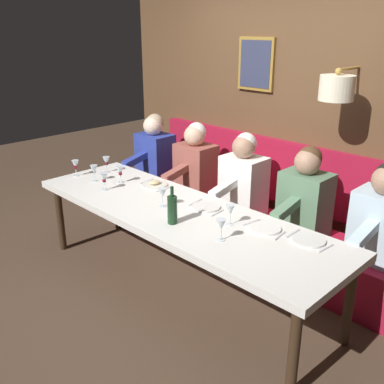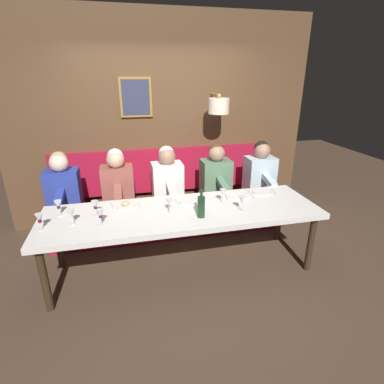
% 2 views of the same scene
% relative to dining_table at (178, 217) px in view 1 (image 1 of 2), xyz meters
% --- Properties ---
extents(ground_plane, '(12.00, 12.00, 0.00)m').
position_rel_dining_table_xyz_m(ground_plane, '(0.00, 0.00, -0.68)').
color(ground_plane, '#4C3828').
extents(dining_table, '(0.90, 2.95, 0.74)m').
position_rel_dining_table_xyz_m(dining_table, '(0.00, 0.00, 0.00)').
color(dining_table, silver).
rests_on(dining_table, ground_plane).
extents(banquette_bench, '(0.52, 3.15, 0.45)m').
position_rel_dining_table_xyz_m(banquette_bench, '(0.89, 0.00, -0.46)').
color(banquette_bench, maroon).
rests_on(banquette_bench, ground_plane).
extents(back_wall_panel, '(0.59, 4.35, 2.90)m').
position_rel_dining_table_xyz_m(back_wall_panel, '(1.46, -0.01, 0.68)').
color(back_wall_panel, brown).
rests_on(back_wall_panel, ground_plane).
extents(diner_nearest, '(0.60, 0.40, 0.79)m').
position_rel_dining_table_xyz_m(diner_nearest, '(0.88, -1.31, 0.13)').
color(diner_nearest, silver).
rests_on(diner_nearest, banquette_bench).
extents(diner_near, '(0.60, 0.40, 0.79)m').
position_rel_dining_table_xyz_m(diner_near, '(0.88, -0.65, 0.13)').
color(diner_near, '#567A5B').
rests_on(diner_near, banquette_bench).
extents(diner_middle, '(0.60, 0.40, 0.79)m').
position_rel_dining_table_xyz_m(diner_middle, '(0.88, 0.03, 0.13)').
color(diner_middle, white).
rests_on(diner_middle, banquette_bench).
extents(diner_far, '(0.60, 0.40, 0.79)m').
position_rel_dining_table_xyz_m(diner_far, '(0.88, 0.67, 0.13)').
color(diner_far, '#934C42').
rests_on(diner_far, banquette_bench).
extents(diner_farthest, '(0.60, 0.40, 0.79)m').
position_rel_dining_table_xyz_m(diner_farthest, '(0.88, 1.33, 0.13)').
color(diner_farthest, '#283893').
rests_on(diner_farthest, banquette_bench).
extents(place_setting_0, '(0.24, 0.33, 0.01)m').
position_rel_dining_table_xyz_m(place_setting_0, '(0.21, -0.72, 0.07)').
color(place_setting_0, white).
rests_on(place_setting_0, dining_table).
extents(place_setting_1, '(0.24, 0.31, 0.01)m').
position_rel_dining_table_xyz_m(place_setting_1, '(0.28, -1.05, 0.07)').
color(place_setting_1, silver).
rests_on(place_setting_1, dining_table).
extents(place_setting_2, '(0.24, 0.32, 0.05)m').
position_rel_dining_table_xyz_m(place_setting_2, '(0.25, 0.60, 0.07)').
color(place_setting_2, silver).
rests_on(place_setting_2, dining_table).
extents(place_setting_3, '(0.24, 0.33, 0.01)m').
position_rel_dining_table_xyz_m(place_setting_3, '(0.20, -0.12, 0.07)').
color(place_setting_3, silver).
rests_on(place_setting_3, dining_table).
extents(wine_glass_0, '(0.07, 0.07, 0.16)m').
position_rel_dining_table_xyz_m(wine_glass_0, '(0.09, -0.48, 0.18)').
color(wine_glass_0, silver).
rests_on(wine_glass_0, dining_table).
extents(wine_glass_1, '(0.07, 0.07, 0.16)m').
position_rel_dining_table_xyz_m(wine_glass_1, '(-0.15, -0.60, 0.18)').
color(wine_glass_1, silver).
rests_on(wine_glass_1, dining_table).
extents(wine_glass_2, '(0.07, 0.07, 0.16)m').
position_rel_dining_table_xyz_m(wine_glass_2, '(-0.12, 1.38, 0.17)').
color(wine_glass_2, silver).
rests_on(wine_glass_2, dining_table).
extents(wine_glass_3, '(0.07, 0.07, 0.16)m').
position_rel_dining_table_xyz_m(wine_glass_3, '(0.08, 0.90, 0.17)').
color(wine_glass_3, silver).
rests_on(wine_glass_3, dining_table).
extents(wine_glass_4, '(0.07, 0.07, 0.16)m').
position_rel_dining_table_xyz_m(wine_glass_4, '(-0.08, 1.10, 0.18)').
color(wine_glass_4, silver).
rests_on(wine_glass_4, dining_table).
extents(wine_glass_5, '(0.07, 0.07, 0.16)m').
position_rel_dining_table_xyz_m(wine_glass_5, '(0.17, 1.26, 0.17)').
color(wine_glass_5, silver).
rests_on(wine_glass_5, dining_table).
extents(wine_glass_6, '(0.07, 0.07, 0.16)m').
position_rel_dining_table_xyz_m(wine_glass_6, '(-0.15, 0.84, 0.17)').
color(wine_glass_6, silver).
rests_on(wine_glass_6, dining_table).
extents(wine_glass_7, '(0.07, 0.07, 0.16)m').
position_rel_dining_table_xyz_m(wine_glass_7, '(-0.04, 0.15, 0.18)').
color(wine_glass_7, silver).
rests_on(wine_glass_7, dining_table).
extents(wine_bottle, '(0.08, 0.08, 0.30)m').
position_rel_dining_table_xyz_m(wine_bottle, '(-0.20, -0.15, 0.17)').
color(wine_bottle, '#19381E').
rests_on(wine_bottle, dining_table).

